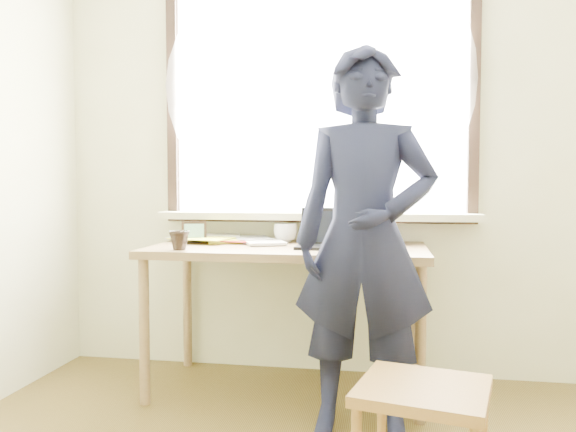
% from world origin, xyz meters
% --- Properties ---
extents(desk, '(1.46, 0.73, 0.78)m').
position_xyz_m(desk, '(-0.31, 1.63, 0.70)').
color(desk, olive).
rests_on(desk, ground).
extents(laptop, '(0.31, 0.25, 0.21)m').
position_xyz_m(laptop, '(-0.10, 1.59, 0.83)').
color(laptop, black).
rests_on(laptop, desk).
extents(mug_white, '(0.19, 0.19, 0.11)m').
position_xyz_m(mug_white, '(-0.36, 1.84, 0.84)').
color(mug_white, white).
rests_on(mug_white, desk).
extents(mug_dark, '(0.10, 0.10, 0.10)m').
position_xyz_m(mug_dark, '(-0.82, 1.37, 0.83)').
color(mug_dark, black).
rests_on(mug_dark, desk).
extents(mouse, '(0.10, 0.07, 0.04)m').
position_xyz_m(mouse, '(0.13, 1.53, 0.80)').
color(mouse, black).
rests_on(mouse, desk).
extents(desk_clutter, '(0.75, 0.54, 0.04)m').
position_xyz_m(desk_clutter, '(-0.68, 1.80, 0.80)').
color(desk_clutter, white).
rests_on(desk_clutter, desk).
extents(book_a, '(0.29, 0.32, 0.03)m').
position_xyz_m(book_a, '(-0.65, 1.81, 0.80)').
color(book_a, white).
rests_on(book_a, desk).
extents(book_b, '(0.22, 0.29, 0.02)m').
position_xyz_m(book_b, '(0.07, 1.91, 0.79)').
color(book_b, white).
rests_on(book_b, desk).
extents(picture_frame, '(0.14, 0.06, 0.11)m').
position_xyz_m(picture_frame, '(-0.87, 1.73, 0.84)').
color(picture_frame, black).
rests_on(picture_frame, desk).
extents(work_chair, '(0.50, 0.49, 0.43)m').
position_xyz_m(work_chair, '(0.33, 0.60, 0.36)').
color(work_chair, olive).
rests_on(work_chair, ground).
extents(person, '(0.64, 0.42, 1.72)m').
position_xyz_m(person, '(0.11, 1.20, 0.86)').
color(person, black).
rests_on(person, ground).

